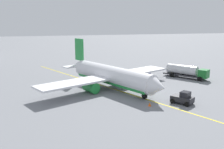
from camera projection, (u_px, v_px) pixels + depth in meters
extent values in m
plane|color=slate|center=(112.00, 89.00, 52.31)|extent=(400.00, 400.00, 0.00)
cylinder|color=white|center=(112.00, 75.00, 51.71)|extent=(21.58, 12.34, 3.73)
cube|color=#238C3D|center=(112.00, 80.00, 51.92)|extent=(20.19, 11.24, 1.04)
cone|color=white|center=(158.00, 87.00, 42.58)|extent=(4.24, 4.51, 3.58)
cone|color=white|center=(78.00, 65.00, 61.22)|extent=(5.19, 4.63, 3.17)
cube|color=#238C3D|center=(79.00, 50.00, 59.95)|extent=(3.07, 1.63, 5.20)
cube|color=white|center=(80.00, 65.00, 60.75)|extent=(5.61, 8.65, 0.24)
cube|color=white|center=(109.00, 77.00, 52.55)|extent=(17.34, 31.02, 0.36)
cylinder|color=#238C3D|center=(129.00, 79.00, 55.49)|extent=(3.78, 3.22, 2.10)
cylinder|color=#238C3D|center=(91.00, 87.00, 48.94)|extent=(3.78, 3.22, 2.10)
cylinder|color=#4C4C51|center=(145.00, 93.00, 45.22)|extent=(0.24, 0.24, 1.20)
cylinder|color=black|center=(144.00, 96.00, 45.35)|extent=(1.17, 0.81, 1.10)
cylinder|color=#4C4C51|center=(115.00, 80.00, 55.20)|extent=(0.24, 0.24, 1.20)
cylinder|color=black|center=(115.00, 82.00, 55.33)|extent=(1.17, 0.81, 1.10)
cylinder|color=#4C4C51|center=(96.00, 83.00, 51.93)|extent=(0.24, 0.24, 1.20)
cylinder|color=black|center=(96.00, 86.00, 52.05)|extent=(1.17, 0.81, 1.10)
cube|color=#2D2D33|center=(184.00, 75.00, 62.15)|extent=(10.02, 7.94, 0.30)
cube|color=#196B28|center=(204.00, 74.00, 58.95)|extent=(3.00, 3.11, 2.00)
cube|color=black|center=(208.00, 73.00, 58.30)|extent=(1.26, 1.74, 0.90)
cylinder|color=silver|center=(182.00, 70.00, 62.25)|extent=(7.60, 6.20, 2.30)
cylinder|color=black|center=(204.00, 77.00, 60.37)|extent=(1.11, 0.91, 1.10)
cylinder|color=black|center=(200.00, 79.00, 58.49)|extent=(1.11, 0.91, 1.10)
cylinder|color=black|center=(176.00, 73.00, 64.79)|extent=(1.11, 0.91, 1.10)
cylinder|color=black|center=(172.00, 75.00, 62.91)|extent=(1.11, 0.91, 1.10)
cube|color=#232328|center=(182.00, 99.00, 42.59)|extent=(4.11, 3.66, 0.90)
cube|color=black|center=(185.00, 94.00, 42.09)|extent=(2.05, 2.11, 0.90)
cylinder|color=black|center=(172.00, 101.00, 42.76)|extent=(0.83, 0.69, 0.80)
cylinder|color=black|center=(178.00, 98.00, 44.26)|extent=(0.83, 0.69, 0.80)
cylinder|color=black|center=(187.00, 104.00, 41.12)|extent=(0.83, 0.69, 0.80)
cylinder|color=black|center=(192.00, 101.00, 42.61)|extent=(0.83, 0.69, 0.80)
cube|color=navy|center=(150.00, 74.00, 64.56)|extent=(0.53, 0.47, 0.85)
cube|color=yellow|center=(150.00, 71.00, 64.41)|extent=(0.62, 0.53, 0.60)
sphere|color=tan|center=(150.00, 70.00, 64.32)|extent=(0.24, 0.24, 0.24)
cone|color=#F2590F|center=(150.00, 104.00, 41.46)|extent=(0.53, 0.53, 0.59)
cube|color=yellow|center=(112.00, 88.00, 52.31)|extent=(62.88, 28.25, 0.01)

